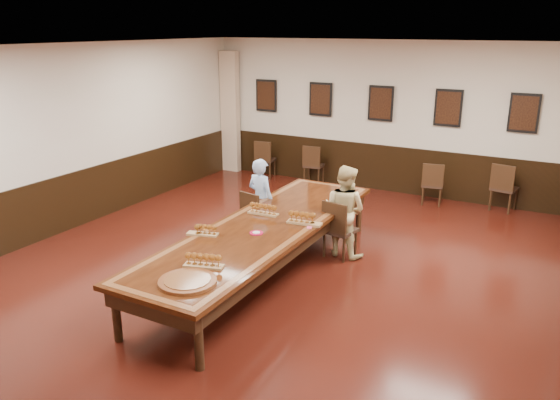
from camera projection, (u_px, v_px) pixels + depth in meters
The scene contains 23 objects.
floor at pixel (264, 275), 7.98m from camera, with size 8.00×10.00×0.02m, color black.
ceiling at pixel (261, 47), 7.00m from camera, with size 8.00×10.00×0.02m, color white.
wall_back at pixel (381, 117), 11.67m from camera, with size 8.00×0.02×3.20m, color beige.
wall_left at pixel (61, 140), 9.32m from camera, with size 0.02×10.00×3.20m, color beige.
chair_man at pixel (257, 216), 9.09m from camera, with size 0.41×0.45×0.88m, color black, non-canonical shape.
chair_woman at pixel (340, 228), 8.47m from camera, with size 0.43×0.47×0.93m, color black, non-canonical shape.
spare_chair_a at pixel (265, 159), 12.99m from camera, with size 0.42×0.46×0.89m, color black, non-canonical shape.
spare_chair_b at pixel (314, 164), 12.48m from camera, with size 0.42×0.46×0.89m, color black, non-canonical shape.
spare_chair_c at pixel (433, 183), 11.00m from camera, with size 0.41×0.45×0.87m, color black, non-canonical shape.
spare_chair_d at pixel (505, 187), 10.61m from camera, with size 0.44×0.49×0.95m, color black, non-canonical shape.
person_man at pixel (261, 200), 9.08m from camera, with size 0.51×0.34×1.40m, color #538ACF.
person_woman at pixel (344, 211), 8.46m from camera, with size 0.72×0.56×1.45m, color beige.
pink_phone at pixel (309, 227), 7.70m from camera, with size 0.07×0.13×0.01m, color #F95389.
curtain at pixel (230, 112), 13.27m from camera, with size 0.45×0.18×2.90m, color tan.
wainscoting at pixel (263, 242), 7.82m from camera, with size 8.00×10.00×1.00m.
conference_table at pixel (263, 235), 7.79m from camera, with size 1.40×5.00×0.76m.
posters at pixel (381, 103), 11.52m from camera, with size 6.14×0.04×0.74m.
flight_a at pixel (263, 209), 8.20m from camera, with size 0.48×0.17×0.18m.
flight_b at pixel (304, 218), 7.80m from camera, with size 0.52×0.22×0.19m.
flight_c at pixel (204, 230), 7.38m from camera, with size 0.45×0.24×0.16m.
flight_d at pixel (203, 261), 6.41m from camera, with size 0.49×0.28×0.18m.
red_plate_grp at pixel (256, 233), 7.46m from camera, with size 0.18×0.18×0.02m.
carved_platter at pixel (188, 281), 6.02m from camera, with size 0.68×0.68×0.05m.
Camera 1 is at (3.70, -6.25, 3.47)m, focal length 35.00 mm.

